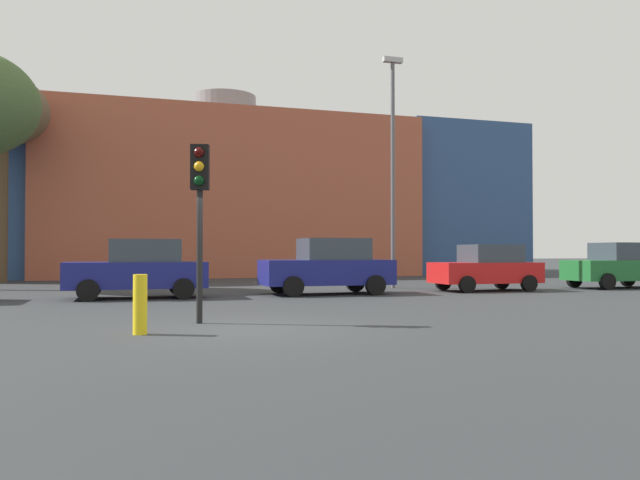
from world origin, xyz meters
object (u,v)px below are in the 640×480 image
Objects in this scene: parked_car_4 at (487,268)px; traffic_light_island at (200,192)px; parked_car_5 at (619,265)px; bollard_yellow_0 at (140,304)px; bare_tree_1 at (3,113)px; parked_car_3 at (328,266)px; street_lamp at (393,159)px; parked_car_2 at (139,269)px.

traffic_light_island is (-11.16, -7.37, 1.79)m from parked_car_4.
parked_car_5 is 20.25m from bollard_yellow_0.
traffic_light_island is at bearing 33.43° from parked_car_4.
parked_car_3 is at bearing -44.88° from bare_tree_1.
bollard_yellow_0 is at bearing -26.59° from traffic_light_island.
street_lamp is at bearing 49.33° from bollard_yellow_0.
parked_car_3 reaches higher than parked_car_5.
parked_car_5 is 1.15× the size of traffic_light_island.
street_lamp is (9.78, 11.38, 4.58)m from bollard_yellow_0.
parked_car_3 is 1.21× the size of traffic_light_island.
parked_car_2 is at bearing 0.00° from parked_car_3.
parked_car_2 is 14.98m from bare_tree_1.
parked_car_3 is 6.07m from street_lamp.
bollard_yellow_0 is at bearing 25.56° from parked_car_5.
parked_car_2 is at bearing -158.46° from traffic_light_island.
parked_car_5 is 18.71m from traffic_light_island.
bollard_yellow_0 is 0.11× the size of street_lamp.
parked_car_3 reaches higher than bollard_yellow_0.
bare_tree_1 is at bearing -146.76° from traffic_light_island.
parked_car_5 is 27.67m from bare_tree_1.
parked_car_2 is 4.03× the size of bollard_yellow_0.
street_lamp is at bearing -17.32° from parked_car_5.
bollard_yellow_0 is (-6.24, -8.74, -0.41)m from parked_car_3.
parked_car_2 is 1.17× the size of traffic_light_island.
traffic_light_island is (1.03, -7.37, 1.73)m from parked_car_2.
parked_car_5 is 0.45× the size of street_lamp.
bollard_yellow_0 is (5.72, -20.65, -7.34)m from bare_tree_1.
parked_car_5 is (18.13, -0.00, -0.01)m from parked_car_2.
bare_tree_1 reaches higher than traffic_light_island.
street_lamp is (-8.48, 2.65, 4.21)m from parked_car_5.
street_lamp is (9.65, 2.65, 4.19)m from parked_car_2.
street_lamp is at bearing 152.87° from traffic_light_island.
bollard_yellow_0 is (-12.32, -8.74, -0.32)m from parked_car_4.
parked_car_3 is at bearing -180.00° from parked_car_2.
street_lamp reaches higher than parked_car_4.
street_lamp is at bearing -46.22° from parked_car_4.
street_lamp is (-2.54, 2.65, 4.26)m from parked_car_4.
parked_car_4 is 15.11m from bollard_yellow_0.
parked_car_2 is at bearing 89.14° from bollard_yellow_0.
parked_car_2 is at bearing -0.00° from parked_car_4.
parked_car_4 reaches higher than bollard_yellow_0.
traffic_light_island is at bearing 49.80° from bollard_yellow_0.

